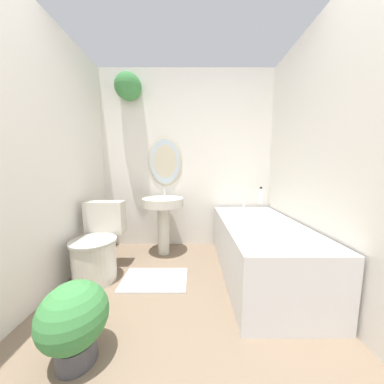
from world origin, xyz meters
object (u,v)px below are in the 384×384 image
at_px(pedestal_sink, 164,211).
at_px(bathtub, 260,248).
at_px(toilet, 99,248).
at_px(potted_plant, 75,319).
at_px(shampoo_bottle, 261,196).

height_order(pedestal_sink, bathtub, pedestal_sink).
height_order(toilet, bathtub, toilet).
bearing_deg(toilet, potted_plant, -71.50).
relative_size(shampoo_bottle, potted_plant, 0.46).
height_order(bathtub, shampoo_bottle, shampoo_bottle).
distance_m(shampoo_bottle, potted_plant, 2.23).
bearing_deg(bathtub, shampoo_bottle, 71.28).
distance_m(pedestal_sink, potted_plant, 1.47).
bearing_deg(shampoo_bottle, potted_plant, -135.66).
bearing_deg(potted_plant, toilet, 108.50).
xyz_separation_m(pedestal_sink, shampoo_bottle, (1.27, 0.11, 0.18)).
relative_size(toilet, bathtub, 0.49).
bearing_deg(pedestal_sink, potted_plant, -101.67).
height_order(bathtub, potted_plant, bathtub).
bearing_deg(potted_plant, bathtub, 33.72).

